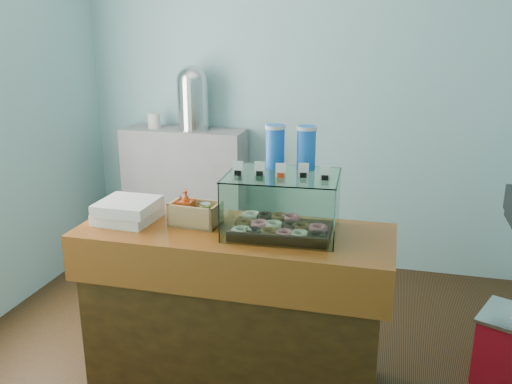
# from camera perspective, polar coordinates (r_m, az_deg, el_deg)

# --- Properties ---
(ground) EXTENTS (3.50, 3.50, 0.00)m
(ground) POSITION_cam_1_polar(r_m,az_deg,el_deg) (3.38, -0.84, -16.89)
(ground) COLOR black
(ground) RESTS_ON ground
(room_shell) EXTENTS (3.54, 3.04, 2.82)m
(room_shell) POSITION_cam_1_polar(r_m,az_deg,el_deg) (2.82, -0.43, 13.32)
(room_shell) COLOR #85C1C2
(room_shell) RESTS_ON ground
(counter) EXTENTS (1.60, 0.60, 0.90)m
(counter) POSITION_cam_1_polar(r_m,az_deg,el_deg) (2.94, -2.22, -12.10)
(counter) COLOR #43290C
(counter) RESTS_ON ground
(back_shelf) EXTENTS (1.00, 0.32, 1.10)m
(back_shelf) POSITION_cam_1_polar(r_m,az_deg,el_deg) (4.56, -7.41, -0.27)
(back_shelf) COLOR gray
(back_shelf) RESTS_ON ground
(display_case) EXTENTS (0.57, 0.43, 0.52)m
(display_case) POSITION_cam_1_polar(r_m,az_deg,el_deg) (2.69, 2.82, -0.86)
(display_case) COLOR #361B10
(display_case) RESTS_ON counter
(condiment_crate) EXTENTS (0.26, 0.17, 0.18)m
(condiment_crate) POSITION_cam_1_polar(r_m,az_deg,el_deg) (2.82, -6.59, -2.17)
(condiment_crate) COLOR tan
(condiment_crate) RESTS_ON counter
(pastry_boxes) EXTENTS (0.30, 0.31, 0.11)m
(pastry_boxes) POSITION_cam_1_polar(r_m,az_deg,el_deg) (2.94, -13.35, -1.91)
(pastry_boxes) COLOR silver
(pastry_boxes) RESTS_ON counter
(coffee_urn) EXTENTS (0.28, 0.28, 0.51)m
(coffee_urn) POSITION_cam_1_polar(r_m,az_deg,el_deg) (4.36, -6.69, 9.97)
(coffee_urn) COLOR silver
(coffee_urn) RESTS_ON back_shelf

